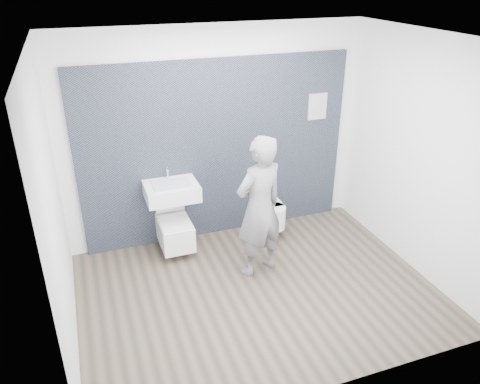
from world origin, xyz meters
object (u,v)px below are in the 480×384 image
object	(u,v)px
washbasin	(172,191)
toilet_square	(175,231)
toilet_rounded	(270,213)
visitor	(259,208)

from	to	relation	value
washbasin	toilet_square	size ratio (longest dim) A/B	0.84
toilet_rounded	visitor	xyz separation A→B (m)	(-0.48, -0.77, 0.56)
washbasin	toilet_rounded	bearing A→B (deg)	-1.98
toilet_rounded	washbasin	bearing A→B (deg)	178.02
washbasin	toilet_square	bearing A→B (deg)	-90.00
washbasin	toilet_rounded	size ratio (longest dim) A/B	1.13
toilet_rounded	visitor	world-z (taller)	visitor
toilet_rounded	toilet_square	bearing A→B (deg)	179.67
toilet_square	visitor	bearing A→B (deg)	-42.44
toilet_square	washbasin	bearing A→B (deg)	90.00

